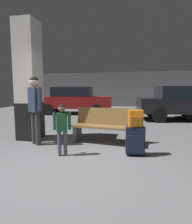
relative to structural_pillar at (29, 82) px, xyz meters
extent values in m
cube|color=slate|center=(1.77, 2.24, -1.62)|extent=(18.00, 18.00, 0.10)
cube|color=#565658|center=(1.77, 11.10, -0.17)|extent=(18.00, 0.12, 2.80)
cube|color=black|center=(0.00, 0.00, -1.07)|extent=(0.57, 0.57, 1.00)
cube|color=silver|center=(0.00, 0.00, 0.51)|extent=(0.56, 0.56, 2.17)
cube|color=brown|center=(2.07, -0.07, -1.13)|extent=(1.64, 0.61, 0.05)
cube|color=brown|center=(2.09, 0.18, -0.90)|extent=(1.60, 0.29, 0.42)
cube|color=#4C4C51|center=(1.35, 0.01, -1.36)|extent=(0.12, 0.41, 0.41)
cube|color=#4C4C51|center=(2.78, -0.15, -1.36)|extent=(0.12, 0.41, 0.41)
cube|color=#191E33|center=(2.85, -0.75, -1.25)|extent=(0.40, 0.24, 0.56)
cube|color=#191E33|center=(2.86, -0.86, -1.31)|extent=(0.34, 0.07, 0.36)
cube|color=#A5A5AA|center=(2.84, -0.67, -0.98)|extent=(0.14, 0.04, 0.02)
cylinder|color=black|center=(2.68, -0.68, -1.55)|extent=(0.02, 0.05, 0.04)
cylinder|color=black|center=(3.00, -0.65, -1.55)|extent=(0.02, 0.05, 0.04)
cube|color=orange|center=(2.85, -0.75, -0.80)|extent=(0.30, 0.21, 0.34)
cube|color=#9E5918|center=(2.86, -0.84, -0.85)|extent=(0.23, 0.07, 0.19)
cylinder|color=black|center=(2.85, -0.75, -0.64)|extent=(0.06, 0.03, 0.02)
cylinder|color=#4C5160|center=(1.45, -1.08, -1.31)|extent=(0.08, 0.08, 0.52)
cylinder|color=#4C5160|center=(1.34, -1.12, -1.31)|extent=(0.08, 0.08, 0.52)
cube|color=#1E5933|center=(1.39, -1.10, -0.87)|extent=(0.24, 0.19, 0.37)
cylinder|color=#1E5933|center=(1.53, -1.04, -0.85)|extent=(0.06, 0.06, 0.35)
cylinder|color=#1E5933|center=(1.25, -1.15, -0.85)|extent=(0.06, 0.06, 0.35)
sphere|color=brown|center=(1.39, -1.10, -0.59)|extent=(0.15, 0.15, 0.15)
sphere|color=black|center=(1.39, -1.10, -0.57)|extent=(0.14, 0.14, 0.14)
cylinder|color=red|center=(1.28, -1.02, -0.85)|extent=(0.06, 0.06, 0.10)
cylinder|color=red|center=(1.28, -1.02, -0.78)|extent=(0.01, 0.01, 0.06)
cylinder|color=#38383D|center=(0.51, -0.51, -1.16)|extent=(0.12, 0.12, 0.82)
cylinder|color=#38383D|center=(0.35, -0.42, -1.16)|extent=(0.12, 0.12, 0.82)
cube|color=#2D3851|center=(0.43, -0.47, -0.47)|extent=(0.39, 0.34, 0.58)
cylinder|color=#2D3851|center=(0.64, -0.59, -0.44)|extent=(0.10, 0.10, 0.55)
cylinder|color=#2D3851|center=(0.23, -0.34, -0.44)|extent=(0.10, 0.10, 0.55)
sphere|color=beige|center=(0.43, -0.47, -0.04)|extent=(0.23, 0.23, 0.23)
sphere|color=black|center=(0.43, -0.47, -0.01)|extent=(0.21, 0.21, 0.21)
cylinder|color=black|center=(5.27, 5.58, -1.27)|extent=(0.61, 0.24, 0.60)
cylinder|color=black|center=(5.15, 3.98, -1.27)|extent=(0.61, 0.24, 0.60)
cube|color=maroon|center=(-0.59, 5.58, -0.90)|extent=(4.25, 2.11, 0.64)
cube|color=black|center=(-0.74, 5.56, -0.32)|extent=(2.25, 1.75, 0.52)
cylinder|color=black|center=(0.62, 6.51, -1.27)|extent=(0.62, 0.26, 0.60)
cylinder|color=black|center=(0.79, 4.92, -1.27)|extent=(0.62, 0.26, 0.60)
cylinder|color=black|center=(-1.96, 6.24, -1.27)|extent=(0.62, 0.26, 0.60)
cylinder|color=black|center=(-1.80, 4.65, -1.27)|extent=(0.62, 0.26, 0.60)
cube|color=black|center=(4.96, 4.43, -0.90)|extent=(4.29, 2.22, 0.64)
cube|color=black|center=(4.81, 4.41, -0.32)|extent=(2.28, 1.80, 0.52)
cylinder|color=black|center=(3.56, 5.05, -1.27)|extent=(0.62, 0.28, 0.60)
cylinder|color=black|center=(3.77, 3.46, -1.27)|extent=(0.62, 0.28, 0.60)
camera|label=1|loc=(2.88, -4.60, -0.22)|focal=30.14mm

